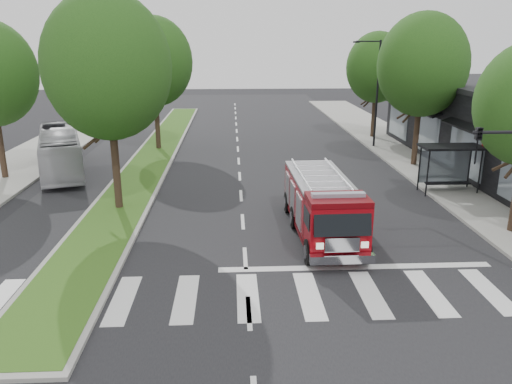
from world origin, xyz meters
TOP-DOWN VIEW (x-y plane):
  - ground at (0.00, 0.00)m, footprint 140.00×140.00m
  - sidewalk_right at (12.50, 10.00)m, footprint 5.00×80.00m
  - median at (-6.00, 18.00)m, footprint 3.00×50.00m
  - bus_shelter at (11.20, 8.15)m, footprint 3.20×1.60m
  - tree_right_mid at (11.50, 14.00)m, footprint 5.60×5.60m
  - tree_right_far at (11.50, 24.00)m, footprint 5.00×5.00m
  - tree_median_near at (-6.00, 6.00)m, footprint 5.80×5.80m
  - tree_median_far at (-6.00, 20.00)m, footprint 5.60×5.60m
  - streetlight_right_far at (10.35, 20.00)m, footprint 2.11×0.20m
  - fire_engine at (3.32, 2.34)m, footprint 2.52×7.75m
  - city_bus at (-11.15, 13.58)m, footprint 5.23×9.89m

SIDE VIEW (x-z plane):
  - ground at x=0.00m, z-range 0.00..0.00m
  - sidewalk_right at x=12.50m, z-range 0.00..0.15m
  - median at x=-6.00m, z-range 0.00..0.16m
  - fire_engine at x=3.32m, z-range -0.05..2.61m
  - city_bus at x=-11.15m, z-range 0.00..2.70m
  - bus_shelter at x=11.20m, z-range 0.73..3.34m
  - streetlight_right_far at x=10.35m, z-range 0.48..8.48m
  - tree_right_far at x=11.50m, z-range 1.47..10.20m
  - tree_right_mid at x=11.50m, z-range 1.63..11.35m
  - tree_median_far at x=-6.00m, z-range 1.63..11.35m
  - tree_median_near at x=-6.00m, z-range 1.73..11.89m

